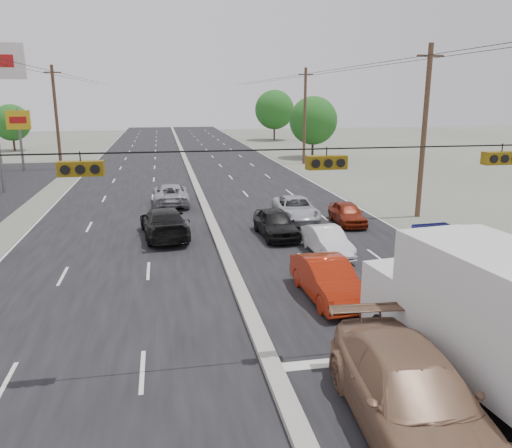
% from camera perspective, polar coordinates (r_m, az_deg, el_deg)
% --- Properties ---
extents(ground, '(200.00, 200.00, 0.00)m').
position_cam_1_polar(ground, '(14.33, 1.35, -15.27)').
color(ground, '#606356').
rests_on(ground, ground).
extents(road_surface, '(20.00, 160.00, 0.02)m').
position_cam_1_polar(road_surface, '(42.84, -7.06, 4.75)').
color(road_surface, black).
rests_on(road_surface, ground).
extents(center_median, '(0.50, 160.00, 0.20)m').
position_cam_1_polar(center_median, '(42.83, -7.07, 4.88)').
color(center_median, gray).
rests_on(center_median, ground).
extents(utility_pole_left_c, '(1.60, 0.30, 10.00)m').
position_cam_1_polar(utility_pole_left_c, '(53.13, -21.84, 11.24)').
color(utility_pole_left_c, '#422D1E').
rests_on(utility_pole_left_c, ground).
extents(utility_pole_right_b, '(1.60, 0.30, 10.00)m').
position_cam_1_polar(utility_pole_right_b, '(31.16, 18.66, 10.00)').
color(utility_pole_right_b, '#422D1E').
rests_on(utility_pole_right_b, ground).
extents(utility_pole_right_c, '(1.60, 0.30, 10.00)m').
position_cam_1_polar(utility_pole_right_c, '(54.36, 5.59, 12.23)').
color(utility_pole_right_c, '#422D1E').
rests_on(utility_pole_right_c, ground).
extents(traffic_signals, '(25.00, 0.30, 0.54)m').
position_cam_1_polar(traffic_signals, '(12.92, 7.62, 7.17)').
color(traffic_signals, black).
rests_on(traffic_signals, ground).
extents(pole_sign_far, '(2.20, 0.25, 6.00)m').
position_cam_1_polar(pole_sign_far, '(53.92, -25.47, 10.17)').
color(pole_sign_far, slate).
rests_on(pole_sign_far, ground).
extents(tree_left_far, '(4.80, 4.80, 6.12)m').
position_cam_1_polar(tree_left_far, '(74.80, -26.16, 10.36)').
color(tree_left_far, '#382619').
rests_on(tree_left_far, ground).
extents(tree_right_mid, '(5.60, 5.60, 7.14)m').
position_cam_1_polar(tree_right_mid, '(59.89, 6.56, 11.66)').
color(tree_right_mid, '#382619').
rests_on(tree_right_mid, ground).
extents(tree_right_far, '(6.40, 6.40, 8.16)m').
position_cam_1_polar(tree_right_far, '(84.28, 2.12, 12.92)').
color(tree_right_far, '#382619').
rests_on(tree_right_far, ground).
extents(box_truck, '(3.28, 7.43, 3.66)m').
position_cam_1_polar(box_truck, '(13.61, 24.25, -9.48)').
color(box_truck, black).
rests_on(box_truck, ground).
extents(tan_sedan, '(2.89, 6.24, 1.77)m').
position_cam_1_polar(tan_sedan, '(11.73, 17.40, -18.28)').
color(tan_sedan, '#856148').
rests_on(tan_sedan, ground).
extents(red_sedan, '(1.72, 4.45, 1.44)m').
position_cam_1_polar(red_sedan, '(18.13, 8.17, -6.33)').
color(red_sedan, '#9B1E09').
rests_on(red_sedan, ground).
extents(queue_car_a, '(1.89, 4.30, 1.44)m').
position_cam_1_polar(queue_car_a, '(25.77, 2.26, 0.06)').
color(queue_car_a, black).
rests_on(queue_car_a, ground).
extents(queue_car_b, '(1.52, 3.87, 1.25)m').
position_cam_1_polar(queue_car_b, '(23.12, 8.11, -2.00)').
color(queue_car_b, white).
rests_on(queue_car_b, ground).
extents(queue_car_c, '(2.57, 5.00, 1.35)m').
position_cam_1_polar(queue_car_c, '(29.37, 4.53, 1.72)').
color(queue_car_c, '#ABAEB3').
rests_on(queue_car_c, ground).
extents(queue_car_d, '(2.42, 5.28, 1.50)m').
position_cam_1_polar(queue_car_d, '(22.31, 22.56, -3.27)').
color(queue_car_d, '#111356').
rests_on(queue_car_d, ground).
extents(queue_car_e, '(1.68, 3.77, 1.26)m').
position_cam_1_polar(queue_car_e, '(28.81, 10.39, 1.19)').
color(queue_car_e, maroon).
rests_on(queue_car_e, ground).
extents(oncoming_near, '(2.72, 5.50, 1.54)m').
position_cam_1_polar(oncoming_near, '(26.10, -10.46, 0.13)').
color(oncoming_near, black).
rests_on(oncoming_near, ground).
extents(oncoming_far, '(2.35, 5.06, 1.40)m').
position_cam_1_polar(oncoming_far, '(34.01, -9.73, 3.35)').
color(oncoming_far, '#939599').
rests_on(oncoming_far, ground).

